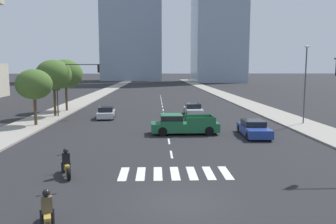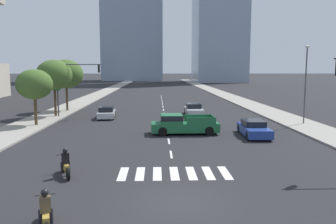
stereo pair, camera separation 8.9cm
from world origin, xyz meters
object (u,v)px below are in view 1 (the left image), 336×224
(street_tree_nearest, at_px, (34,84))
(street_tree_second, at_px, (54,75))
(sedan_blue_1, at_px, (254,129))
(street_tree_third, at_px, (66,74))
(pickup_truck, at_px, (181,124))
(sedan_silver_0, at_px, (193,110))
(traffic_signal_far, at_px, (73,78))
(motorcycle_trailing, at_px, (47,214))
(street_lamp_east, at_px, (305,79))
(sedan_silver_2, at_px, (106,113))
(motorcycle_lead, at_px, (66,165))

(street_tree_nearest, distance_m, street_tree_second, 6.42)
(sedan_blue_1, distance_m, street_tree_third, 26.15)
(pickup_truck, bearing_deg, street_tree_second, -39.76)
(sedan_silver_0, relative_size, traffic_signal_far, 0.74)
(pickup_truck, height_order, sedan_silver_0, pickup_truck)
(street_tree_second, distance_m, street_tree_third, 5.09)
(motorcycle_trailing, xyz_separation_m, street_tree_second, (-7.79, 27.83, 4.22))
(traffic_signal_far, bearing_deg, street_tree_third, 112.38)
(motorcycle_trailing, height_order, street_tree_second, street_tree_second)
(street_tree_nearest, bearing_deg, pickup_truck, -17.34)
(street_tree_nearest, relative_size, street_tree_third, 0.81)
(street_tree_second, bearing_deg, street_lamp_east, -13.53)
(sedan_silver_0, bearing_deg, traffic_signal_far, -84.94)
(pickup_truck, bearing_deg, street_tree_nearest, -19.21)
(sedan_blue_1, relative_size, sedan_silver_2, 1.11)
(motorcycle_trailing, bearing_deg, street_lamp_east, -58.93)
(pickup_truck, relative_size, street_tree_nearest, 1.08)
(street_lamp_east, bearing_deg, pickup_truck, -160.68)
(motorcycle_trailing, distance_m, street_lamp_east, 28.55)
(sedan_silver_0, bearing_deg, motorcycle_lead, -22.47)
(traffic_signal_far, bearing_deg, motorcycle_trailing, -78.54)
(traffic_signal_far, bearing_deg, sedan_silver_0, 5.97)
(motorcycle_lead, distance_m, sedan_blue_1, 16.23)
(pickup_truck, distance_m, sedan_silver_2, 12.29)
(pickup_truck, height_order, traffic_signal_far, traffic_signal_far)
(motorcycle_lead, height_order, sedan_blue_1, motorcycle_lead)
(street_tree_second, bearing_deg, sedan_silver_2, -10.31)
(sedan_blue_1, height_order, street_tree_third, street_tree_third)
(sedan_silver_2, bearing_deg, street_lamp_east, -108.27)
(street_tree_nearest, bearing_deg, motorcycle_trailing, -70.04)
(sedan_silver_0, distance_m, street_tree_nearest, 18.01)
(sedan_silver_2, bearing_deg, street_tree_nearest, 127.80)
(pickup_truck, relative_size, street_tree_third, 0.88)
(motorcycle_lead, bearing_deg, sedan_silver_0, -45.29)
(sedan_silver_2, xyz_separation_m, street_tree_nearest, (-5.96, -5.29, 3.42))
(motorcycle_lead, relative_size, pickup_truck, 0.34)
(sedan_silver_0, distance_m, traffic_signal_far, 14.38)
(street_lamp_east, bearing_deg, traffic_signal_far, 165.90)
(traffic_signal_far, bearing_deg, street_tree_nearest, -109.94)
(street_lamp_east, relative_size, street_tree_third, 1.16)
(sedan_silver_2, bearing_deg, traffic_signal_far, 74.07)
(pickup_truck, distance_m, traffic_signal_far, 15.87)
(street_tree_nearest, distance_m, street_tree_third, 11.49)
(pickup_truck, xyz_separation_m, street_tree_third, (-13.67, 15.73, 4.02))
(pickup_truck, bearing_deg, motorcycle_trailing, 69.25)
(sedan_silver_0, relative_size, street_tree_nearest, 0.86)
(sedan_silver_0, height_order, street_lamp_east, street_lamp_east)
(street_tree_second, bearing_deg, pickup_truck, -37.89)
(sedan_silver_0, height_order, street_tree_second, street_tree_second)
(motorcycle_trailing, height_order, sedan_silver_2, motorcycle_trailing)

